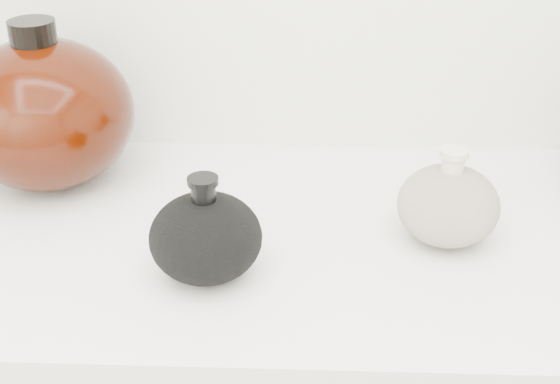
{
  "coord_description": "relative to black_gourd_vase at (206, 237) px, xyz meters",
  "views": [
    {
      "loc": [
        -0.01,
        0.13,
        1.4
      ],
      "look_at": [
        -0.04,
        0.92,
        0.97
      ],
      "focal_mm": 50.0,
      "sensor_mm": 36.0,
      "label": 1
    }
  ],
  "objects": [
    {
      "name": "room",
      "position": [
        0.12,
        -0.58,
        0.35
      ],
      "size": [
        3.04,
        2.42,
        2.64
      ],
      "color": "slate",
      "rests_on": "ground"
    },
    {
      "name": "left_round_pot",
      "position": [
        -0.24,
        0.22,
        0.05
      ],
      "size": [
        0.25,
        0.25,
        0.22
      ],
      "color": "black",
      "rests_on": "display_counter"
    },
    {
      "name": "cream_gourd_vase",
      "position": [
        0.28,
        0.09,
        -0.0
      ],
      "size": [
        0.13,
        0.13,
        0.12
      ],
      "color": "beige",
      "rests_on": "display_counter"
    },
    {
      "name": "black_gourd_vase",
      "position": [
        0.0,
        0.0,
        0.0
      ],
      "size": [
        0.13,
        0.13,
        0.12
      ],
      "color": "black",
      "rests_on": "display_counter"
    }
  ]
}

